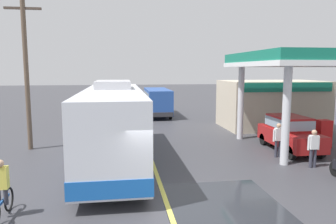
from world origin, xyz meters
The scene contains 12 objects.
ground centered at (0.00, 20.00, 0.00)m, with size 120.00×120.00×0.00m, color #38383D.
lane_divider_stripe centered at (0.00, 15.00, 0.00)m, with size 0.16×50.00×0.01m, color #D8CC4C.
wet_puddle_patch centered at (1.72, -0.25, 0.00)m, with size 3.65×4.17×0.01m, color #26282D.
coach_bus_main centered at (-1.73, 5.03, 1.72)m, with size 2.60×11.04×3.69m.
gas_station_roadside centered at (9.49, 10.44, 2.63)m, with size 9.10×11.95×5.10m.
car_at_pump centered at (7.28, 5.83, 1.01)m, with size 1.70×4.20×1.82m.
minibus_opposing_lane centered at (1.92, 19.38, 1.47)m, with size 2.04×6.13×2.44m.
cyclist_on_shoulder centered at (-4.76, -0.19, 0.78)m, with size 0.34×1.82×1.72m.
pedestrian_near_pump centered at (6.79, 2.95, 0.93)m, with size 0.55×0.22×1.66m.
pedestrian_by_shop centered at (6.09, 4.73, 0.93)m, with size 0.55×0.22×1.66m.
car_trailing_behind_bus centered at (-1.66, 23.94, 1.01)m, with size 1.70×4.20×1.82m.
utility_pole_roadside centered at (-6.18, 8.12, 4.12)m, with size 1.80×0.24×7.87m.
Camera 1 is at (-1.38, -9.47, 4.22)m, focal length 34.33 mm.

